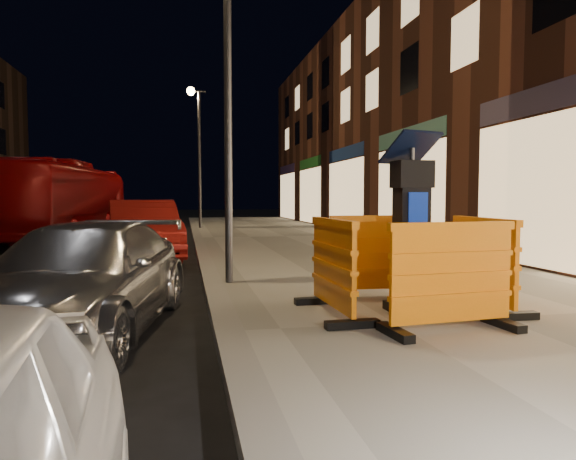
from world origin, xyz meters
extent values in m
plane|color=black|center=(0.00, 0.00, 0.00)|extent=(120.00, 120.00, 0.00)
cube|color=gray|center=(3.00, 0.00, 0.07)|extent=(6.00, 60.00, 0.15)
cube|color=slate|center=(0.00, 0.00, 0.07)|extent=(0.30, 60.00, 0.15)
cube|color=black|center=(2.17, 0.48, 1.14)|extent=(0.63, 0.63, 1.98)
cube|color=orange|center=(2.17, -0.47, 0.70)|extent=(1.46, 0.71, 1.10)
cube|color=orange|center=(2.17, 1.43, 0.70)|extent=(1.44, 0.65, 1.10)
cube|color=orange|center=(1.22, 0.48, 0.70)|extent=(0.64, 1.44, 1.10)
cube|color=orange|center=(3.12, 0.48, 0.70)|extent=(0.63, 1.43, 1.10)
imported|color=#9F9FA4|center=(-1.54, 0.80, 0.00)|extent=(2.37, 4.39, 1.21)
imported|color=maroon|center=(-1.42, 7.79, 0.00)|extent=(2.13, 4.54, 1.44)
imported|color=#8B0609|center=(-4.69, 14.50, 0.00)|extent=(3.13, 9.97, 2.73)
cylinder|color=#3F3F44|center=(0.25, 3.00, 3.15)|extent=(0.12, 0.12, 6.00)
cylinder|color=#3F3F44|center=(0.25, 18.00, 3.15)|extent=(0.12, 0.12, 6.00)
camera|label=1|loc=(-0.44, -5.11, 1.49)|focal=32.00mm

